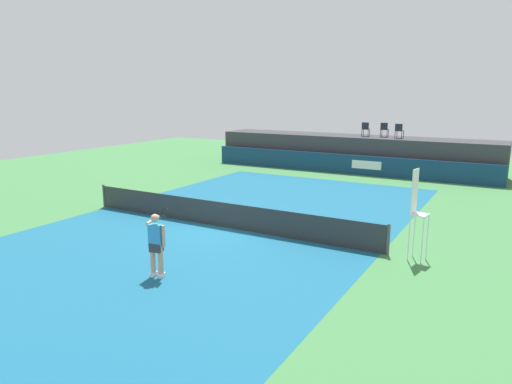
{
  "coord_description": "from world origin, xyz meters",
  "views": [
    {
      "loc": [
        9.43,
        -13.86,
        4.95
      ],
      "look_at": [
        0.35,
        2.0,
        1.0
      ],
      "focal_mm": 32.48,
      "sensor_mm": 36.0,
      "label": 1
    }
  ],
  "objects_px": {
    "net_post_far": "(388,240)",
    "tennis_player": "(156,243)",
    "umpire_chair": "(417,208)",
    "spectator_chair_far_left": "(366,129)",
    "spectator_chair_left": "(384,129)",
    "net_post_near": "(104,196)",
    "spectator_chair_center": "(399,130)"
  },
  "relations": [
    {
      "from": "spectator_chair_far_left",
      "to": "net_post_far",
      "type": "relative_size",
      "value": 0.89
    },
    {
      "from": "spectator_chair_center",
      "to": "net_post_near",
      "type": "bearing_deg",
      "value": -121.51
    },
    {
      "from": "spectator_chair_left",
      "to": "spectator_chair_center",
      "type": "distance_m",
      "value": 1.17
    },
    {
      "from": "spectator_chair_far_left",
      "to": "tennis_player",
      "type": "relative_size",
      "value": 0.5
    },
    {
      "from": "spectator_chair_left",
      "to": "net_post_far",
      "type": "distance_m",
      "value": 16.2
    },
    {
      "from": "spectator_chair_center",
      "to": "tennis_player",
      "type": "relative_size",
      "value": 0.5
    },
    {
      "from": "net_post_far",
      "to": "spectator_chair_center",
      "type": "bearing_deg",
      "value": 102.25
    },
    {
      "from": "spectator_chair_center",
      "to": "umpire_chair",
      "type": "height_order",
      "value": "spectator_chair_center"
    },
    {
      "from": "umpire_chair",
      "to": "net_post_far",
      "type": "xyz_separation_m",
      "value": [
        -0.77,
        -0.02,
        -1.09
      ]
    },
    {
      "from": "spectator_chair_center",
      "to": "net_post_near",
      "type": "relative_size",
      "value": 0.89
    },
    {
      "from": "spectator_chair_far_left",
      "to": "net_post_near",
      "type": "bearing_deg",
      "value": -114.77
    },
    {
      "from": "net_post_far",
      "to": "tennis_player",
      "type": "xyz_separation_m",
      "value": [
        -5.05,
        -4.83,
        0.46
      ]
    },
    {
      "from": "spectator_chair_far_left",
      "to": "spectator_chair_left",
      "type": "relative_size",
      "value": 1.0
    },
    {
      "from": "net_post_near",
      "to": "spectator_chair_far_left",
      "type": "bearing_deg",
      "value": 65.23
    },
    {
      "from": "net_post_far",
      "to": "spectator_chair_far_left",
      "type": "bearing_deg",
      "value": 109.54
    },
    {
      "from": "spectator_chair_left",
      "to": "net_post_near",
      "type": "relative_size",
      "value": 0.89
    },
    {
      "from": "spectator_chair_center",
      "to": "net_post_far",
      "type": "height_order",
      "value": "spectator_chair_center"
    },
    {
      "from": "spectator_chair_center",
      "to": "tennis_player",
      "type": "distance_m",
      "value": 19.93
    },
    {
      "from": "spectator_chair_left",
      "to": "spectator_chair_center",
      "type": "bearing_deg",
      "value": -27.37
    },
    {
      "from": "umpire_chair",
      "to": "tennis_player",
      "type": "relative_size",
      "value": 1.56
    },
    {
      "from": "spectator_chair_left",
      "to": "net_post_near",
      "type": "height_order",
      "value": "spectator_chair_left"
    },
    {
      "from": "spectator_chair_left",
      "to": "tennis_player",
      "type": "distance_m",
      "value": 20.39
    },
    {
      "from": "umpire_chair",
      "to": "net_post_near",
      "type": "bearing_deg",
      "value": -179.92
    },
    {
      "from": "net_post_far",
      "to": "tennis_player",
      "type": "height_order",
      "value": "tennis_player"
    },
    {
      "from": "umpire_chair",
      "to": "net_post_near",
      "type": "distance_m",
      "value": 13.21
    },
    {
      "from": "umpire_chair",
      "to": "tennis_player",
      "type": "bearing_deg",
      "value": -140.18
    },
    {
      "from": "spectator_chair_far_left",
      "to": "tennis_player",
      "type": "distance_m",
      "value": 20.1
    },
    {
      "from": "spectator_chair_far_left",
      "to": "net_post_near",
      "type": "height_order",
      "value": "spectator_chair_far_left"
    },
    {
      "from": "spectator_chair_left",
      "to": "net_post_near",
      "type": "distance_m",
      "value": 17.61
    },
    {
      "from": "net_post_near",
      "to": "spectator_chair_left",
      "type": "bearing_deg",
      "value": 62.31
    },
    {
      "from": "umpire_chair",
      "to": "tennis_player",
      "type": "xyz_separation_m",
      "value": [
        -5.82,
        -4.85,
        -0.63
      ]
    },
    {
      "from": "spectator_chair_far_left",
      "to": "umpire_chair",
      "type": "height_order",
      "value": "spectator_chair_far_left"
    }
  ]
}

